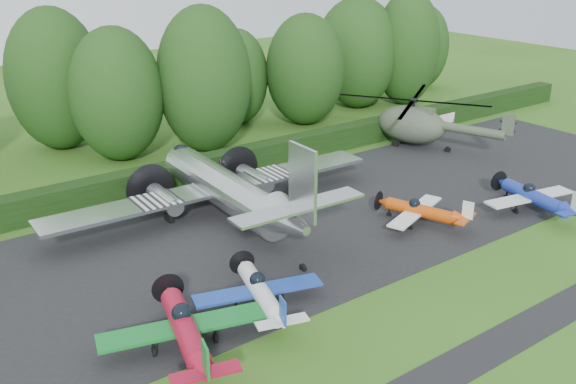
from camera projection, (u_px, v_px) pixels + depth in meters
ground at (393, 296)px, 33.96m from camera, size 160.00×160.00×0.00m
apron at (283, 231)px, 41.46m from camera, size 70.00×18.00×0.01m
taxiway_verge at (486, 351)px, 29.45m from camera, size 70.00×2.00×0.00m
hedgerow at (201, 181)px, 49.72m from camera, size 90.00×1.60×2.00m
transport_plane at (226, 189)px, 42.46m from camera, size 24.04×18.44×7.70m
light_plane_red at (185, 329)px, 28.94m from camera, size 7.76×8.16×2.98m
light_plane_white at (261, 292)px, 32.29m from camera, size 6.71×7.06×2.58m
light_plane_orange at (421, 211)px, 41.97m from camera, size 6.21×6.53×2.39m
light_plane_blue at (535, 197)px, 43.83m from camera, size 6.97×7.33×2.68m
helicopter at (412, 121)px, 57.23m from camera, size 13.39×15.67×4.31m
sign_board at (444, 120)px, 61.76m from camera, size 3.06×0.11×1.72m
tree_0 at (423, 47)px, 78.45m from camera, size 6.35×6.35×10.04m
tree_1 at (359, 58)px, 69.22m from camera, size 7.97×7.97×10.78m
tree_2 at (305, 70)px, 62.96m from camera, size 7.75×7.75×10.92m
tree_3 at (117, 95)px, 52.70m from camera, size 7.73×7.73×11.16m
tree_6 at (238, 77)px, 63.33m from camera, size 5.99×5.99×9.44m
tree_8 at (204, 80)px, 54.68m from camera, size 8.09×8.09×12.57m
tree_9 at (407, 48)px, 70.21m from camera, size 7.14×7.14×12.51m
tree_10 at (357, 52)px, 70.12m from camera, size 9.26×9.26×11.75m
tree_11 at (55, 79)px, 55.34m from camera, size 8.26×8.26×12.37m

